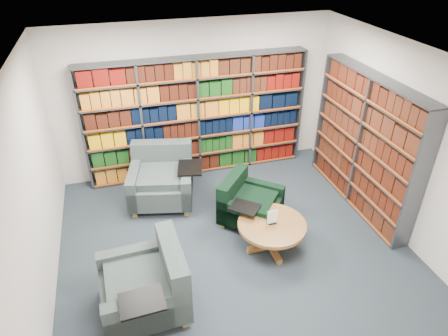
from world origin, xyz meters
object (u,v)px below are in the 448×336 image
object	(u,v)px
coffee_table	(272,229)
chair_teal_front	(151,285)
chair_teal_left	(162,179)
chair_green_right	(246,204)

from	to	relation	value
coffee_table	chair_teal_front	bearing A→B (deg)	-162.45
chair_teal_left	chair_teal_front	size ratio (longest dim) A/B	1.12
chair_green_right	coffee_table	xyz separation A→B (m)	(0.13, -0.74, 0.06)
chair_green_right	chair_teal_front	world-z (taller)	chair_teal_front
chair_teal_left	coffee_table	size ratio (longest dim) A/B	1.36
chair_teal_left	chair_teal_front	distance (m)	2.36
chair_teal_left	chair_teal_front	world-z (taller)	chair_teal_left
chair_green_right	chair_teal_front	distance (m)	2.13
chair_teal_front	chair_teal_left	bearing A→B (deg)	77.97
chair_green_right	chair_teal_left	bearing A→B (deg)	139.96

